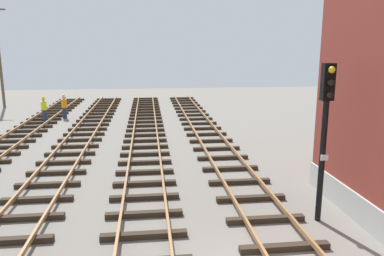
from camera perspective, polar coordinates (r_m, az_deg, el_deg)
signal_mast at (r=12.01m, az=19.51°, el=0.53°), size 0.36×0.40×4.95m
track_worker_foreground at (r=29.93m, az=-21.50°, el=2.72°), size 0.40×0.40×1.87m
track_worker_distant at (r=30.54m, az=-18.80°, el=3.09°), size 0.40×0.40×1.87m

